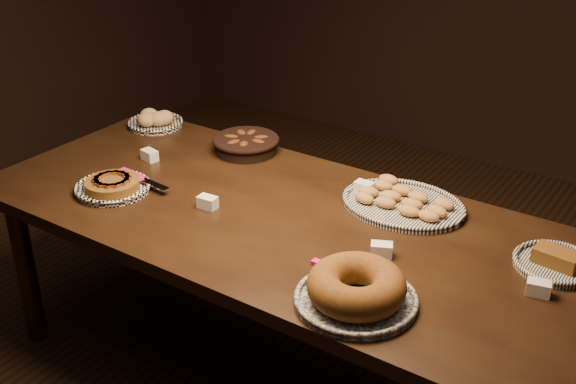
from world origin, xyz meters
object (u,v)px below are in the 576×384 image
Objects in this scene: buffet_table at (292,236)px; bundt_cake_plate at (356,290)px; madeleine_platter at (403,203)px; apple_tart_plate at (113,186)px.

bundt_cake_plate reaches higher than buffet_table.
madeleine_platter is 0.64m from bundt_cake_plate.
bundt_cake_plate reaches higher than madeleine_platter.
bundt_cake_plate is at bearing -35.97° from buffet_table.
madeleine_platter is (0.29, 0.30, 0.09)m from buffet_table.
apple_tart_plate is (-0.68, -0.20, 0.10)m from buffet_table.
madeleine_platter is (0.97, 0.50, -0.00)m from apple_tart_plate.
madeleine_platter reaches higher than buffet_table.
buffet_table is at bearing 21.60° from apple_tart_plate.
bundt_cake_plate is (0.44, -0.32, 0.12)m from buffet_table.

